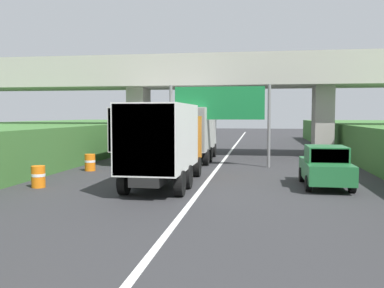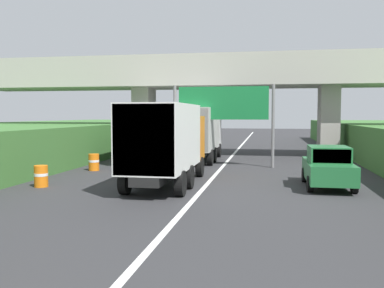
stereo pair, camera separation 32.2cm
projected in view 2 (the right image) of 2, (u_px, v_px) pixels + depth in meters
name	position (u px, v px, depth m)	size (l,w,h in m)	color
lane_centre_stripe	(221.00, 168.00, 23.95)	(0.20, 100.15, 0.01)	white
overpass_bridge	(233.00, 82.00, 30.96)	(40.00, 4.80, 7.23)	#ADA89E
overhead_highway_sign	(223.00, 108.00, 24.41)	(5.88, 0.18, 4.73)	slate
truck_orange	(167.00, 140.00, 17.89)	(2.44, 7.30, 3.44)	black
truck_silver	(148.00, 131.00, 27.52)	(2.44, 7.30, 3.44)	black
truck_white	(199.00, 131.00, 27.42)	(2.44, 7.30, 3.44)	black
car_green	(328.00, 167.00, 17.46)	(1.86, 4.10, 1.72)	#236B38
construction_barrel_3	(41.00, 176.00, 17.62)	(0.57, 0.57, 0.90)	orange
construction_barrel_4	(94.00, 162.00, 22.81)	(0.57, 0.57, 0.90)	orange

